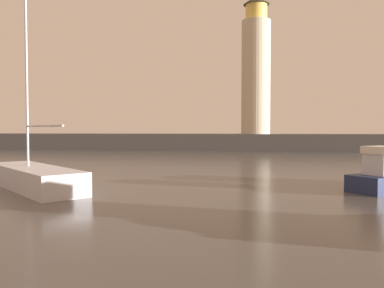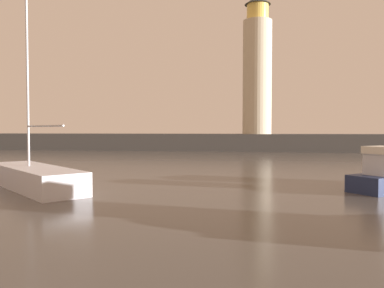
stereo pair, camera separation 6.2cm
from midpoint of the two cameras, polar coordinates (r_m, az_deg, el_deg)
name	(u,v)px [view 2 (the right image)]	position (r m, az deg, el deg)	size (l,w,h in m)	color
ground_plane	(207,171)	(27.77, 2.32, -4.03)	(220.00, 220.00, 0.00)	#4C4742
breakwater	(228,142)	(54.28, 5.38, 0.25)	(73.71, 4.98, 2.33)	#423F3D
lighthouse	(257,69)	(54.80, 9.59, 10.83)	(3.92, 3.92, 18.84)	beige
sailboat_moored	(35,177)	(21.24, -22.05, -4.47)	(7.78, 7.15, 12.56)	silver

